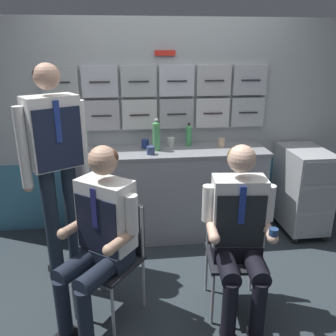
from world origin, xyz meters
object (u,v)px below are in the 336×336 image
at_px(service_trolley, 302,188).
at_px(crew_member_right, 239,228).
at_px(water_bottle_short, 156,136).
at_px(crew_member_standing, 55,154).
at_px(folding_chair_right, 233,240).
at_px(paper_cup_blue, 171,142).
at_px(folding_chair_left, 116,246).
at_px(crew_member_left, 99,232).

height_order(service_trolley, crew_member_right, crew_member_right).
distance_m(crew_member_right, water_bottle_short, 1.36).
relative_size(crew_member_standing, water_bottle_short, 5.76).
relative_size(crew_member_right, water_bottle_short, 4.14).
bearing_deg(folding_chair_right, paper_cup_blue, 104.84).
height_order(folding_chair_left, folding_chair_right, same).
distance_m(service_trolley, folding_chair_right, 1.43).
xyz_separation_m(folding_chair_right, crew_member_right, (-0.02, -0.16, 0.19)).
height_order(service_trolley, folding_chair_right, service_trolley).
xyz_separation_m(water_bottle_short, paper_cup_blue, (0.16, 0.14, -0.10)).
bearing_deg(water_bottle_short, service_trolley, -3.13).
bearing_deg(crew_member_standing, service_trolley, 11.01).
distance_m(crew_member_standing, paper_cup_blue, 1.22).
bearing_deg(paper_cup_blue, water_bottle_short, -138.25).
bearing_deg(crew_member_left, folding_chair_right, 6.08).
xyz_separation_m(folding_chair_right, water_bottle_short, (-0.48, 1.06, 0.55)).
distance_m(crew_member_standing, water_bottle_short, 1.01).
bearing_deg(folding_chair_right, crew_member_right, -95.93).
xyz_separation_m(service_trolley, folding_chair_right, (-1.04, -0.98, 0.04)).
bearing_deg(crew_member_standing, folding_chair_right, -21.43).
bearing_deg(crew_member_left, crew_member_standing, 119.91).
bearing_deg(crew_member_standing, crew_member_left, -60.09).
relative_size(crew_member_right, crew_member_standing, 0.72).
xyz_separation_m(crew_member_right, paper_cup_blue, (-0.30, 1.36, 0.26)).
bearing_deg(paper_cup_blue, crew_member_right, -77.48).
relative_size(water_bottle_short, paper_cup_blue, 3.65).
bearing_deg(folding_chair_left, service_trolley, 26.66).
distance_m(folding_chair_right, crew_member_right, 0.24).
bearing_deg(crew_member_standing, folding_chair_left, -47.63).
relative_size(folding_chair_left, water_bottle_short, 2.73).
bearing_deg(crew_member_left, service_trolley, 28.39).
xyz_separation_m(crew_member_right, water_bottle_short, (-0.46, 1.22, 0.37)).
height_order(folding_chair_left, water_bottle_short, water_bottle_short).
bearing_deg(folding_chair_right, service_trolley, 43.39).
bearing_deg(crew_member_right, crew_member_standing, 152.60).
height_order(folding_chair_right, crew_member_right, crew_member_right).
bearing_deg(crew_member_standing, paper_cup_blue, 34.12).
bearing_deg(folding_chair_right, folding_chair_left, 178.55).
bearing_deg(crew_member_right, water_bottle_short, 110.62).
distance_m(crew_member_left, paper_cup_blue, 1.48).
height_order(crew_member_left, crew_member_right, crew_member_left).
bearing_deg(water_bottle_short, crew_member_standing, -147.47).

